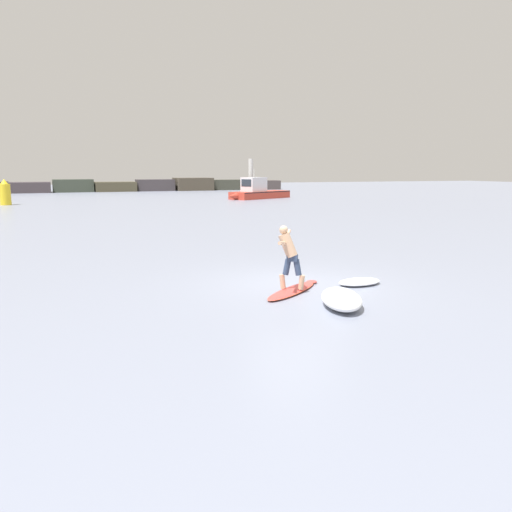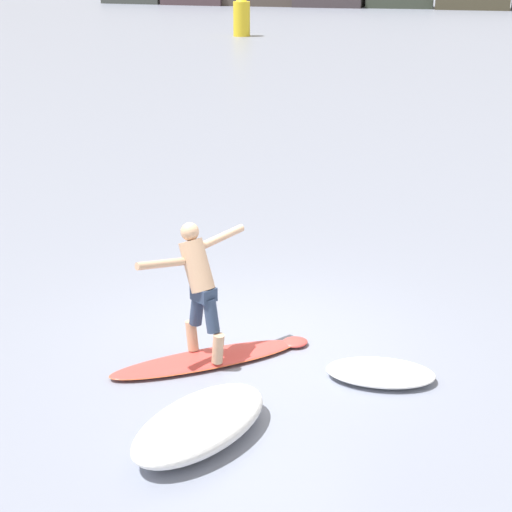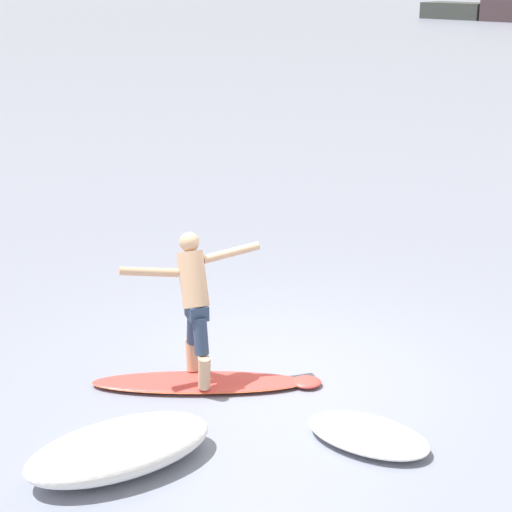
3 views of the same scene
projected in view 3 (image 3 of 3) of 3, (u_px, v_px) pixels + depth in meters
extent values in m
plane|color=gray|center=(275.00, 371.00, 9.57)|extent=(200.00, 200.00, 0.00)
cube|color=#3D413D|center=(457.00, 11.00, 71.53)|extent=(5.46, 3.45, 1.31)
ellipsoid|color=#DE4641|center=(198.00, 382.00, 9.23)|extent=(2.12, 1.83, 0.09)
ellipsoid|color=#DE4641|center=(307.00, 382.00, 9.23)|extent=(0.43, 0.42, 0.08)
ellipsoid|color=#DB5B2D|center=(198.00, 382.00, 9.23)|extent=(2.14, 1.85, 0.04)
cone|color=black|center=(112.00, 391.00, 9.26)|extent=(0.07, 0.07, 0.14)
cone|color=black|center=(125.00, 398.00, 9.12)|extent=(0.07, 0.07, 0.14)
cone|color=black|center=(128.00, 385.00, 9.39)|extent=(0.07, 0.07, 0.14)
cylinder|color=tan|center=(192.00, 354.00, 9.37)|extent=(0.21, 0.20, 0.37)
cylinder|color=navy|center=(194.00, 327.00, 9.15)|extent=(0.26, 0.24, 0.41)
cylinder|color=tan|center=(204.00, 373.00, 8.94)|extent=(0.21, 0.20, 0.37)
cylinder|color=navy|center=(201.00, 336.00, 8.92)|extent=(0.26, 0.24, 0.41)
cube|color=navy|center=(197.00, 311.00, 8.96)|extent=(0.33, 0.31, 0.16)
cylinder|color=tan|center=(193.00, 279.00, 8.96)|extent=(0.56, 0.49, 0.65)
sphere|color=tan|center=(189.00, 242.00, 8.93)|extent=(0.21, 0.21, 0.21)
cylinder|color=tan|center=(149.00, 272.00, 8.84)|extent=(0.43, 0.58, 0.20)
cylinder|color=tan|center=(231.00, 253.00, 9.10)|extent=(0.41, 0.58, 0.19)
ellipsoid|color=white|center=(368.00, 435.00, 8.12)|extent=(1.29, 0.81, 0.16)
ellipsoid|color=white|center=(120.00, 449.00, 7.71)|extent=(1.44, 1.95, 0.36)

